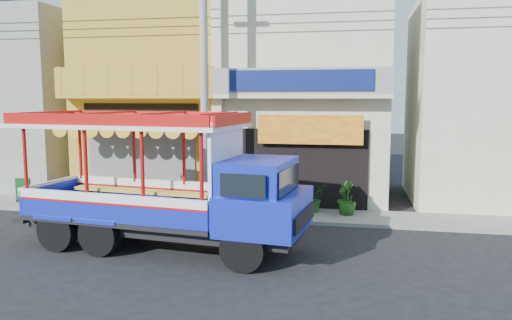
{
  "coord_description": "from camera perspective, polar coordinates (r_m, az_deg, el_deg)",
  "views": [
    {
      "loc": [
        3.8,
        -12.34,
        4.0
      ],
      "look_at": [
        0.86,
        2.5,
        2.09
      ],
      "focal_mm": 35.0,
      "sensor_mm": 36.0,
      "label": 1
    }
  ],
  "objects": [
    {
      "name": "utility_pole",
      "position": [
        16.35,
        -5.45,
        10.78
      ],
      "size": [
        28.0,
        0.26,
        9.0
      ],
      "color": "gray",
      "rests_on": "ground"
    },
    {
      "name": "party_pilaster",
      "position": [
        17.85,
        -4.44,
        7.17
      ],
      "size": [
        0.35,
        0.3,
        8.0
      ],
      "primitive_type": "cube",
      "color": "#BDB89B",
      "rests_on": "ground"
    },
    {
      "name": "songthaew_truck",
      "position": [
        13.03,
        -8.55,
        -2.89
      ],
      "size": [
        7.96,
        3.38,
        3.6
      ],
      "color": "black",
      "rests_on": "ground"
    },
    {
      "name": "sidewalk",
      "position": [
        17.23,
        -1.86,
        -6.03
      ],
      "size": [
        30.0,
        2.0,
        0.12
      ],
      "primitive_type": "cube",
      "color": "slate",
      "rests_on": "ground"
    },
    {
      "name": "shophouse_left",
      "position": [
        21.75,
        -9.91,
        7.37
      ],
      "size": [
        6.0,
        7.5,
        8.24
      ],
      "color": "#BC8629",
      "rests_on": "ground"
    },
    {
      "name": "potted_plant_b",
      "position": [
        16.9,
        10.04,
        -4.29
      ],
      "size": [
        0.63,
        0.72,
        1.1
      ],
      "primitive_type": "imported",
      "rotation": [
        0.0,
        0.0,
        1.85
      ],
      "color": "#225217",
      "rests_on": "sidewalk"
    },
    {
      "name": "potted_plant_a",
      "position": [
        17.14,
        6.5,
        -4.34
      ],
      "size": [
        1.04,
        1.08,
        0.93
      ],
      "primitive_type": "imported",
      "rotation": [
        0.0,
        0.0,
        1.08
      ],
      "color": "#225217",
      "rests_on": "sidewalk"
    },
    {
      "name": "shophouse_right",
      "position": [
        20.38,
        6.18,
        7.45
      ],
      "size": [
        6.0,
        6.75,
        8.24
      ],
      "color": "#BDB89B",
      "rests_on": "ground"
    },
    {
      "name": "filler_building_right",
      "position": [
        21.0,
        25.68,
        5.94
      ],
      "size": [
        6.0,
        6.0,
        7.6
      ],
      "primitive_type": "cube",
      "color": "#BDB89B",
      "rests_on": "ground"
    },
    {
      "name": "potted_plant_c",
      "position": [
        16.84,
        10.39,
        -4.42
      ],
      "size": [
        0.63,
        0.63,
        1.05
      ],
      "primitive_type": "imported",
      "rotation": [
        0.0,
        0.0,
        4.79
      ],
      "color": "#225217",
      "rests_on": "sidewalk"
    },
    {
      "name": "green_sign",
      "position": [
        20.59,
        -25.05,
        -3.31
      ],
      "size": [
        0.58,
        0.3,
        0.88
      ],
      "color": "black",
      "rests_on": "sidewalk"
    },
    {
      "name": "ground",
      "position": [
        13.51,
        -5.74,
        -10.06
      ],
      "size": [
        90.0,
        90.0,
        0.0
      ],
      "primitive_type": "plane",
      "color": "black",
      "rests_on": "ground"
    },
    {
      "name": "filler_building_left",
      "position": [
        25.15,
        -25.0,
        6.06
      ],
      "size": [
        6.0,
        6.0,
        7.6
      ],
      "primitive_type": "cube",
      "color": "gray",
      "rests_on": "ground"
    }
  ]
}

